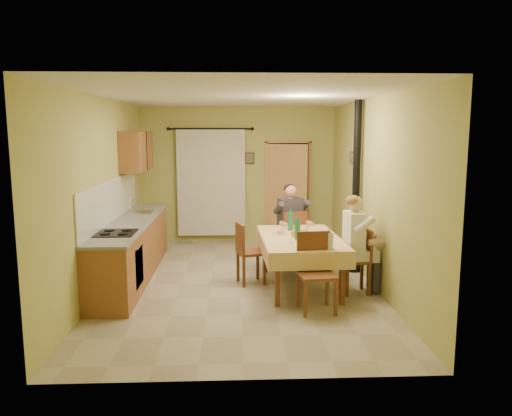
{
  "coord_description": "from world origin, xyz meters",
  "views": [
    {
      "loc": [
        -0.08,
        -7.37,
        2.31
      ],
      "look_at": [
        0.25,
        0.1,
        1.15
      ],
      "focal_mm": 35.0,
      "sensor_mm": 36.0,
      "label": 1
    }
  ],
  "objects_px": {
    "chair_near": "(316,289)",
    "stove_flue": "(355,210)",
    "chair_far": "(291,250)",
    "chair_left": "(250,265)",
    "man_right": "(356,233)",
    "dining_table": "(300,262)",
    "chair_right": "(356,273)",
    "man_far": "(291,216)"
  },
  "relations": [
    {
      "from": "man_far",
      "to": "chair_near",
      "type": "bearing_deg",
      "value": -104.21
    },
    {
      "from": "dining_table",
      "to": "chair_far",
      "type": "distance_m",
      "value": 1.12
    },
    {
      "from": "chair_left",
      "to": "stove_flue",
      "type": "xyz_separation_m",
      "value": [
        1.75,
        0.6,
        0.74
      ]
    },
    {
      "from": "chair_near",
      "to": "chair_right",
      "type": "xyz_separation_m",
      "value": [
        0.68,
        0.7,
        -0.0
      ]
    },
    {
      "from": "chair_near",
      "to": "stove_flue",
      "type": "distance_m",
      "value": 2.17
    },
    {
      "from": "man_far",
      "to": "stove_flue",
      "type": "height_order",
      "value": "stove_flue"
    },
    {
      "from": "man_far",
      "to": "man_right",
      "type": "height_order",
      "value": "same"
    },
    {
      "from": "dining_table",
      "to": "chair_left",
      "type": "distance_m",
      "value": 0.77
    },
    {
      "from": "chair_far",
      "to": "chair_right",
      "type": "distance_m",
      "value": 1.63
    },
    {
      "from": "chair_near",
      "to": "man_right",
      "type": "height_order",
      "value": "man_right"
    },
    {
      "from": "chair_far",
      "to": "man_far",
      "type": "bearing_deg",
      "value": 90.0
    },
    {
      "from": "man_far",
      "to": "man_right",
      "type": "relative_size",
      "value": 1.0
    },
    {
      "from": "chair_right",
      "to": "stove_flue",
      "type": "xyz_separation_m",
      "value": [
        0.24,
        1.12,
        0.74
      ]
    },
    {
      "from": "chair_far",
      "to": "chair_left",
      "type": "height_order",
      "value": "chair_far"
    },
    {
      "from": "dining_table",
      "to": "stove_flue",
      "type": "bearing_deg",
      "value": 36.34
    },
    {
      "from": "man_far",
      "to": "chair_far",
      "type": "bearing_deg",
      "value": -90.0
    },
    {
      "from": "man_far",
      "to": "stove_flue",
      "type": "bearing_deg",
      "value": -34.84
    },
    {
      "from": "chair_right",
      "to": "man_right",
      "type": "height_order",
      "value": "man_right"
    },
    {
      "from": "dining_table",
      "to": "chair_right",
      "type": "xyz_separation_m",
      "value": [
        0.76,
        -0.32,
        -0.09
      ]
    },
    {
      "from": "chair_left",
      "to": "man_far",
      "type": "height_order",
      "value": "man_far"
    },
    {
      "from": "chair_left",
      "to": "dining_table",
      "type": "bearing_deg",
      "value": 59.84
    },
    {
      "from": "chair_right",
      "to": "man_far",
      "type": "distance_m",
      "value": 1.75
    },
    {
      "from": "dining_table",
      "to": "chair_far",
      "type": "xyz_separation_m",
      "value": [
        -0.01,
        1.12,
        -0.09
      ]
    },
    {
      "from": "chair_right",
      "to": "man_right",
      "type": "distance_m",
      "value": 0.59
    },
    {
      "from": "chair_near",
      "to": "chair_right",
      "type": "relative_size",
      "value": 1.09
    },
    {
      "from": "stove_flue",
      "to": "chair_near",
      "type": "bearing_deg",
      "value": -117.03
    },
    {
      "from": "chair_far",
      "to": "man_far",
      "type": "distance_m",
      "value": 0.59
    },
    {
      "from": "chair_far",
      "to": "man_far",
      "type": "xyz_separation_m",
      "value": [
        -0.0,
        0.01,
        0.59
      ]
    },
    {
      "from": "chair_left",
      "to": "man_right",
      "type": "bearing_deg",
      "value": 55.36
    },
    {
      "from": "chair_far",
      "to": "chair_left",
      "type": "relative_size",
      "value": 1.04
    },
    {
      "from": "chair_far",
      "to": "chair_near",
      "type": "bearing_deg",
      "value": -104.3
    },
    {
      "from": "dining_table",
      "to": "chair_near",
      "type": "relative_size",
      "value": 1.94
    },
    {
      "from": "dining_table",
      "to": "chair_left",
      "type": "xyz_separation_m",
      "value": [
        -0.74,
        0.19,
        -0.09
      ]
    },
    {
      "from": "chair_far",
      "to": "chair_near",
      "type": "height_order",
      "value": "chair_near"
    },
    {
      "from": "chair_right",
      "to": "stove_flue",
      "type": "height_order",
      "value": "stove_flue"
    },
    {
      "from": "man_right",
      "to": "chair_near",
      "type": "bearing_deg",
      "value": 131.83
    },
    {
      "from": "chair_near",
      "to": "man_right",
      "type": "xyz_separation_m",
      "value": [
        0.67,
        0.7,
        0.59
      ]
    },
    {
      "from": "chair_left",
      "to": "man_right",
      "type": "height_order",
      "value": "man_right"
    },
    {
      "from": "stove_flue",
      "to": "chair_right",
      "type": "bearing_deg",
      "value": -102.33
    },
    {
      "from": "chair_left",
      "to": "stove_flue",
      "type": "bearing_deg",
      "value": 93.52
    },
    {
      "from": "chair_right",
      "to": "man_right",
      "type": "bearing_deg",
      "value": 90.0
    },
    {
      "from": "man_right",
      "to": "dining_table",
      "type": "bearing_deg",
      "value": 62.31
    }
  ]
}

